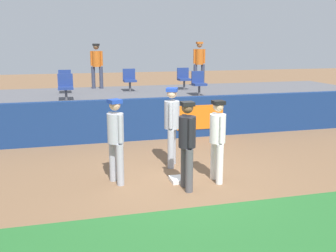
{
  "coord_description": "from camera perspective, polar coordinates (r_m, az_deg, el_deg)",
  "views": [
    {
      "loc": [
        -2.26,
        -7.54,
        2.93
      ],
      "look_at": [
        -0.04,
        0.97,
        1.0
      ],
      "focal_mm": 41.25,
      "sensor_mm": 36.0,
      "label": 1
    }
  ],
  "objects": [
    {
      "name": "ground_plane",
      "position": [
        8.4,
        1.95,
        -8.04
      ],
      "size": [
        60.0,
        60.0,
        0.0
      ],
      "primitive_type": "plane",
      "color": "brown"
    },
    {
      "name": "grass_foreground_strip",
      "position": [
        6.02,
        9.86,
        -16.89
      ],
      "size": [
        18.0,
        2.8,
        0.01
      ],
      "primitive_type": "cube",
      "color": "#26662B",
      "rests_on": "ground_plane"
    },
    {
      "name": "first_base",
      "position": [
        8.34,
        1.75,
        -7.89
      ],
      "size": [
        0.4,
        0.4,
        0.08
      ],
      "primitive_type": "cube",
      "color": "white",
      "rests_on": "ground_plane"
    },
    {
      "name": "player_fielder_home",
      "position": [
        8.13,
        7.33,
        -1.39
      ],
      "size": [
        0.34,
        0.55,
        1.74
      ],
      "rotation": [
        0.0,
        0.0,
        -1.54
      ],
      "color": "white",
      "rests_on": "ground_plane"
    },
    {
      "name": "player_runner_visitor",
      "position": [
        9.06,
        0.57,
        0.68
      ],
      "size": [
        0.47,
        0.5,
        1.88
      ],
      "rotation": [
        0.0,
        0.0,
        -1.95
      ],
      "color": "#9EA3AD",
      "rests_on": "ground_plane"
    },
    {
      "name": "player_coach_visitor",
      "position": [
        8.03,
        -7.74,
        -1.38
      ],
      "size": [
        0.44,
        0.47,
        1.79
      ],
      "rotation": [
        0.0,
        0.0,
        -1.19
      ],
      "color": "#9EA3AD",
      "rests_on": "ground_plane"
    },
    {
      "name": "player_umpire",
      "position": [
        7.62,
        2.84,
        -1.99
      ],
      "size": [
        0.34,
        0.5,
        1.79
      ],
      "rotation": [
        0.0,
        0.0,
        -1.56
      ],
      "color": "#4C4C51",
      "rests_on": "ground_plane"
    },
    {
      "name": "field_wall",
      "position": [
        11.69,
        -3.16,
        1.03
      ],
      "size": [
        18.0,
        0.26,
        1.26
      ],
      "color": "navy",
      "rests_on": "ground_plane"
    },
    {
      "name": "bleacher_platform",
      "position": [
        14.2,
        -5.26,
        2.65
      ],
      "size": [
        18.0,
        4.8,
        1.09
      ],
      "primitive_type": "cube",
      "color": "#59595E",
      "rests_on": "ground_plane"
    },
    {
      "name": "seat_front_right",
      "position": [
        13.5,
        4.55,
        6.5
      ],
      "size": [
        0.44,
        0.44,
        0.84
      ],
      "color": "#4C4C51",
      "rests_on": "bleacher_platform"
    },
    {
      "name": "seat_front_left",
      "position": [
        12.76,
        -14.89,
        5.79
      ],
      "size": [
        0.47,
        0.44,
        0.84
      ],
      "color": "#4C4C51",
      "rests_on": "bleacher_platform"
    },
    {
      "name": "seat_back_right",
      "position": [
        15.2,
        2.33,
        7.19
      ],
      "size": [
        0.47,
        0.44,
        0.84
      ],
      "color": "#4C4C51",
      "rests_on": "bleacher_platform"
    },
    {
      "name": "seat_back_center",
      "position": [
        14.72,
        -5.7,
        6.97
      ],
      "size": [
        0.47,
        0.44,
        0.84
      ],
      "color": "#4C4C51",
      "rests_on": "bleacher_platform"
    },
    {
      "name": "seat_back_left",
      "position": [
        14.55,
        -14.98,
        6.55
      ],
      "size": [
        0.44,
        0.44,
        0.84
      ],
      "color": "#4C4C51",
      "rests_on": "bleacher_platform"
    },
    {
      "name": "spectator_hooded",
      "position": [
        15.72,
        -10.49,
        9.18
      ],
      "size": [
        0.48,
        0.42,
        1.76
      ],
      "rotation": [
        0.0,
        0.0,
        2.86
      ],
      "color": "#33384C",
      "rests_on": "bleacher_platform"
    },
    {
      "name": "spectator_capped",
      "position": [
        16.43,
        4.64,
        9.61
      ],
      "size": [
        0.51,
        0.37,
        1.83
      ],
      "rotation": [
        0.0,
        0.0,
        3.08
      ],
      "color": "#33384C",
      "rests_on": "bleacher_platform"
    }
  ]
}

